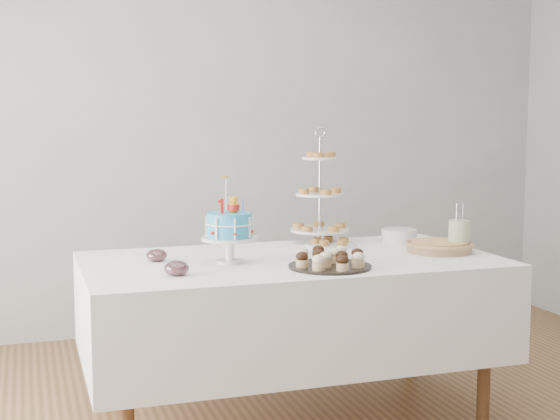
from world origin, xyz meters
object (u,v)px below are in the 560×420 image
object	(u,v)px
cupcake_tray	(330,259)
table	(291,306)
tiered_stand	(320,195)
pastry_plate	(331,243)
pie	(439,246)
utensil_pitcher	(460,235)
plate_stack	(399,236)
birthday_cake	(230,240)
jam_bowl_b	(157,255)
jam_bowl_a	(177,268)

from	to	relation	value
cupcake_tray	table	bearing A→B (deg)	106.39
tiered_stand	pastry_plate	bearing A→B (deg)	-85.10
pie	utensil_pitcher	distance (m)	0.11
table	plate_stack	world-z (taller)	plate_stack
birthday_cake	plate_stack	xyz separation A→B (m)	(1.00, 0.30, -0.07)
tiered_stand	jam_bowl_b	distance (m)	0.98
birthday_cake	jam_bowl_b	distance (m)	0.35
plate_stack	jam_bowl_a	xyz separation A→B (m)	(-1.28, -0.50, -0.01)
jam_bowl_a	jam_bowl_b	world-z (taller)	jam_bowl_a
table	birthday_cake	distance (m)	0.45
jam_bowl_a	cupcake_tray	bearing A→B (deg)	-3.73
pie	jam_bowl_a	bearing A→B (deg)	-172.57
cupcake_tray	tiered_stand	xyz separation A→B (m)	(0.21, 0.68, 0.21)
birthday_cake	tiered_stand	world-z (taller)	tiered_stand
table	birthday_cake	size ratio (longest dim) A/B	4.89
pastry_plate	utensil_pitcher	xyz separation A→B (m)	(0.53, -0.36, 0.07)
table	pastry_plate	xyz separation A→B (m)	(0.31, 0.27, 0.24)
table	pastry_plate	size ratio (longest dim) A/B	7.28
birthday_cake	jam_bowl_a	distance (m)	0.35
birthday_cake	utensil_pitcher	xyz separation A→B (m)	(1.15, -0.06, -0.02)
jam_bowl_a	jam_bowl_b	distance (m)	0.35
pie	plate_stack	size ratio (longest dim) A/B	1.81
plate_stack	pastry_plate	bearing A→B (deg)	178.52
birthday_cake	pastry_plate	xyz separation A→B (m)	(0.61, 0.31, -0.09)
cupcake_tray	plate_stack	world-z (taller)	cupcake_tray
table	jam_bowl_a	world-z (taller)	jam_bowl_a
cupcake_tray	plate_stack	size ratio (longest dim) A/B	1.96
tiered_stand	utensil_pitcher	xyz separation A→B (m)	(0.54, -0.49, -0.17)
plate_stack	utensil_pitcher	distance (m)	0.39
jam_bowl_b	plate_stack	bearing A→B (deg)	6.38
utensil_pitcher	pie	bearing A→B (deg)	158.41
pie	utensil_pitcher	size ratio (longest dim) A/B	1.41
table	pie	distance (m)	0.79
birthday_cake	tiered_stand	size ratio (longest dim) A/B	0.65
pie	plate_stack	bearing A→B (deg)	99.50
birthday_cake	plate_stack	distance (m)	1.04
plate_stack	jam_bowl_b	bearing A→B (deg)	-173.62
birthday_cake	utensil_pitcher	distance (m)	1.15
jam_bowl_a	birthday_cake	bearing A→B (deg)	35.44
birthday_cake	pie	xyz separation A→B (m)	(1.05, -0.03, -0.08)
plate_stack	utensil_pitcher	bearing A→B (deg)	-67.26
pastry_plate	utensil_pitcher	size ratio (longest dim) A/B	1.11
table	utensil_pitcher	bearing A→B (deg)	-6.29
table	pastry_plate	world-z (taller)	pastry_plate
table	plate_stack	bearing A→B (deg)	20.64
pie	plate_stack	xyz separation A→B (m)	(-0.05, 0.32, 0.01)
plate_stack	table	bearing A→B (deg)	-159.36
table	jam_bowl_a	distance (m)	0.68
cupcake_tray	pie	world-z (taller)	cupcake_tray
table	cupcake_tray	world-z (taller)	cupcake_tray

